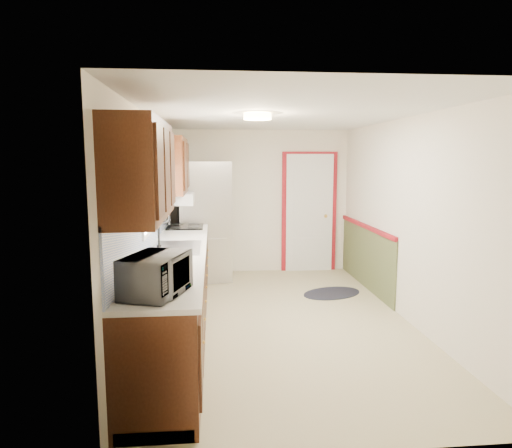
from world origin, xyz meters
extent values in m
cube|color=tan|center=(0.00, 0.00, 0.00)|extent=(3.20, 5.20, 0.12)
cube|color=white|center=(0.00, 0.00, 2.40)|extent=(3.20, 5.20, 0.12)
cube|color=white|center=(0.00, 2.50, 1.20)|extent=(3.20, 0.10, 2.40)
cube|color=white|center=(0.00, -2.50, 1.20)|extent=(3.20, 0.10, 2.40)
cube|color=white|center=(-1.50, 0.00, 1.20)|extent=(0.10, 5.20, 2.40)
cube|color=white|center=(1.50, 0.00, 1.20)|extent=(0.10, 5.20, 2.40)
cube|color=#381A0C|center=(-1.20, -0.30, 0.45)|extent=(0.60, 4.00, 0.90)
cube|color=silver|center=(-1.19, -0.30, 0.92)|extent=(0.63, 4.00, 0.04)
cube|color=#638EF1|center=(-1.49, -0.30, 1.22)|extent=(0.02, 4.00, 0.55)
cube|color=#381A0C|center=(-1.32, -1.60, 1.83)|extent=(0.35, 1.40, 0.75)
cube|color=#381A0C|center=(-1.32, 1.10, 1.83)|extent=(0.35, 1.20, 0.75)
cube|color=white|center=(-1.49, -0.20, 1.62)|extent=(0.02, 1.00, 0.90)
cube|color=#CB4226|center=(-1.44, -0.20, 1.97)|extent=(0.05, 1.12, 0.24)
cube|color=#B7B7BC|center=(-1.19, -0.20, 0.95)|extent=(0.52, 0.82, 0.02)
cube|color=white|center=(-1.27, 1.15, 1.38)|extent=(0.45, 0.60, 0.15)
cube|color=maroon|center=(0.85, 2.47, 1.00)|extent=(0.94, 0.05, 2.08)
cube|color=white|center=(0.85, 2.44, 1.00)|extent=(0.80, 0.04, 2.00)
cube|color=#4F5831|center=(1.49, 1.35, 0.45)|extent=(0.02, 2.30, 0.90)
cube|color=maroon|center=(1.48, 1.35, 0.92)|extent=(0.04, 2.30, 0.06)
cylinder|color=#FFD88C|center=(-0.30, -0.20, 2.36)|extent=(0.30, 0.30, 0.06)
imported|color=white|center=(-1.20, -1.95, 1.12)|extent=(0.45, 0.59, 0.36)
cube|color=#B7B7BC|center=(-0.93, 2.05, 0.94)|extent=(0.87, 0.83, 1.88)
cylinder|color=black|center=(-1.19, 1.65, 0.84)|extent=(0.02, 0.02, 1.31)
ellipsoid|color=black|center=(0.89, 1.03, 0.01)|extent=(1.04, 0.87, 0.01)
cube|color=black|center=(-1.19, 1.40, 0.95)|extent=(0.51, 0.61, 0.02)
camera|label=1|loc=(-0.79, -5.17, 1.90)|focal=32.00mm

